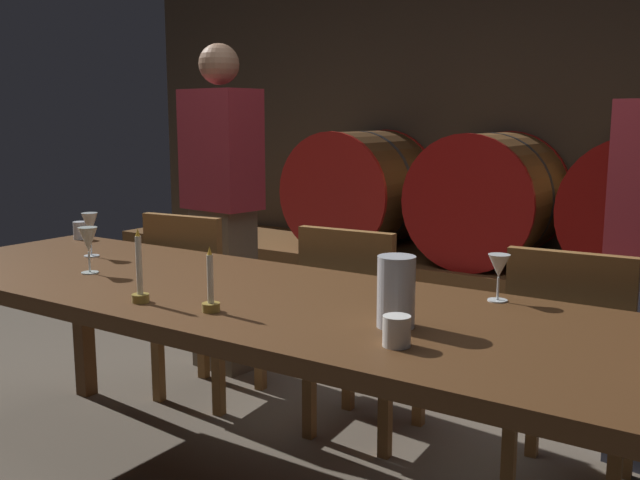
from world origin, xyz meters
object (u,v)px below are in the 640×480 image
Objects in this scene: candle_right at (211,294)px; candle_left at (139,281)px; wine_barrel_center at (489,198)px; chair_center at (358,323)px; chair_left at (199,298)px; guest_left at (222,207)px; cup_far_left at (80,230)px; chair_right at (571,361)px; wine_barrel_left at (360,190)px; pitcher at (396,292)px; wine_glass_right at (499,268)px; dining_table at (254,312)px; cup_center_right at (397,331)px; wine_glass_center at (88,241)px; wine_glass_left at (90,226)px.

candle_left is at bearing -171.06° from candle_right.
wine_barrel_center is 0.94× the size of chair_center.
chair_left and chair_center have the same top height.
guest_left is 20.72× the size of cup_far_left.
candle_left reaches higher than chair_right.
wine_barrel_center is 2.12m from chair_left.
candle_right is at bearing 129.33° from chair_left.
candle_left is 1.24m from cup_far_left.
pitcher is (1.70, -2.70, 0.06)m from wine_barrel_left.
dining_table is at bearing -154.22° from wine_glass_right.
wine_glass_right is at bearing 84.53° from cup_center_right.
guest_left is at bearing 130.17° from candle_right.
wine_glass_right is (0.69, -0.35, 0.37)m from chair_center.
chair_right is 4.67× the size of candle_right.
guest_left is 10.07× the size of wine_glass_center.
chair_center is 3.92× the size of candle_left.
chair_center is at bearing 178.40° from chair_left.
pitcher is (0.51, 0.16, 0.04)m from candle_right.
wine_barrel_left is at bearing -86.31° from chair_left.
pitcher is 1.33× the size of wine_glass_right.
wine_barrel_left reaches higher than wine_glass_center.
guest_left is (0.13, -1.60, 0.05)m from wine_barrel_left.
wine_barrel_left is at bearing 108.10° from candle_left.
wine_glass_center is at bearing 158.20° from candle_left.
chair_right is 1.45m from candle_left.
candle_left is (-1.03, -0.96, 0.33)m from chair_right.
pitcher is (1.57, -1.10, 0.00)m from guest_left.
wine_glass_left is at bearing 140.13° from wine_glass_center.
wine_barrel_center is 2.88m from candle_right.
dining_table is 0.70m from chair_center.
wine_glass_center is 1.15× the size of wine_glass_right.
candle_left reaches higher than cup_far_left.
chair_left is 4.67× the size of candle_right.
chair_left is at bearing -106.74° from wine_barrel_center.
wine_glass_right is at bearing -51.38° from wine_barrel_left.
candle_right is at bearing -138.31° from wine_glass_right.
chair_right is at bearing 177.08° from chair_center.
cup_center_right is at bearing -16.67° from cup_far_left.
cup_center_right is at bearing -95.47° from wine_glass_right.
wine_barrel_center is at bearing 80.70° from wine_glass_center.
wine_barrel_left reaches higher than pitcher.
chair_center reaches higher than dining_table.
wine_barrel_center is 2.22m from chair_right.
pitcher is at bearing 147.18° from chair_left.
pitcher is at bearing 14.76° from candle_left.
chair_center is at bearing 125.41° from cup_center_right.
wine_glass_left is (-0.09, -0.51, 0.39)m from chair_left.
candle_right reaches higher than wine_glass_center.
cup_far_left is (-1.27, -0.33, 0.31)m from chair_center.
wine_glass_center reaches higher than chair_center.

